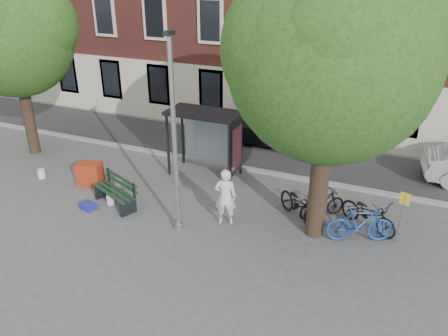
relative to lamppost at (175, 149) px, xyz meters
name	(u,v)px	position (x,y,z in m)	size (l,w,h in m)	color
ground	(179,229)	(0.00, 0.00, -2.78)	(90.00, 90.00, 0.00)	#4C4C4F
road	(254,151)	(0.00, 7.00, -2.78)	(40.00, 4.00, 0.01)	#28282B
curb_near	(237,167)	(0.00, 5.00, -2.72)	(40.00, 0.25, 0.12)	gray
curb_far	(268,135)	(0.00, 9.00, -2.72)	(40.00, 0.25, 0.12)	gray
lamppost	(175,149)	(0.00, 0.00, 0.00)	(0.28, 0.35, 6.11)	#9EA0A3
tree_right	(332,52)	(4.01, 1.38, 2.83)	(5.76, 5.60, 8.20)	black
tree_left	(10,32)	(-8.99, 2.88, 2.43)	(5.18, 4.86, 7.40)	black
bus_shelter	(215,130)	(-0.61, 4.11, -0.87)	(2.85, 1.45, 2.62)	#1E2328
painter	(225,197)	(1.20, 0.95, -1.82)	(0.70, 0.46, 1.92)	silver
bench	(116,193)	(-2.76, 0.53, -2.32)	(2.04, 1.33, 1.01)	#1E2328
bike_a	(368,214)	(5.48, 2.45, -2.24)	(0.72, 2.06, 1.08)	black
bike_b	(360,224)	(5.32, 1.61, -2.18)	(0.57, 2.02, 1.21)	#1A4593
bike_c	(299,205)	(3.34, 2.05, -2.21)	(0.76, 2.17, 1.14)	black
bike_d	(322,204)	(4.00, 2.54, -2.28)	(0.48, 1.69, 1.02)	black
car_dark	(273,126)	(0.43, 8.40, -2.00)	(2.60, 5.64, 1.57)	black
red_stand	(90,174)	(-4.60, 1.41, -2.33)	(0.90, 0.60, 0.90)	#9E2F15
blue_crate	(88,206)	(-3.50, -0.11, -2.68)	(0.55, 0.40, 0.20)	#22269C
bucket_a	(42,174)	(-6.77, 1.10, -2.60)	(0.28, 0.28, 0.36)	white
bucket_b	(111,199)	(-3.00, 0.49, -2.60)	(0.28, 0.28, 0.36)	silver
bucket_c	(119,182)	(-3.52, 1.70, -2.60)	(0.28, 0.28, 0.36)	silver
notice_sign	(403,208)	(6.42, 2.01, -1.59)	(0.29, 0.09, 1.70)	#9EA0A3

